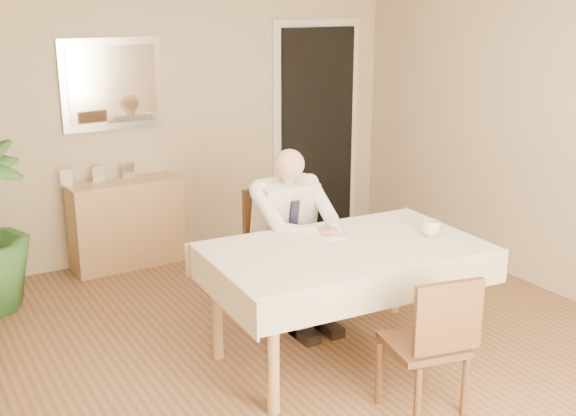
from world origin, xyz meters
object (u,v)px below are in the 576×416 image
dining_table (344,259)px  sideboard (127,224)px  coffee_mug (430,228)px  chair_far (276,242)px  seated_man (296,230)px  chair_near (433,339)px

dining_table → sideboard: bearing=109.6°
coffee_mug → sideboard: size_ratio=0.14×
chair_far → seated_man: size_ratio=0.74×
coffee_mug → dining_table: bearing=169.3°
chair_near → dining_table: bearing=102.5°
chair_near → sideboard: chair_near is taller
chair_far → dining_table: bearing=-94.3°
dining_table → seated_man: seated_man is taller
chair_far → sideboard: chair_far is taller
chair_far → chair_near: size_ratio=1.10×
chair_far → coffee_mug: chair_far is taller
dining_table → chair_far: (0.00, 0.88, -0.15)m
chair_far → coffee_mug: (0.60, -1.00, 0.29)m
chair_near → seated_man: seated_man is taller
chair_far → coffee_mug: size_ratio=7.09×
dining_table → chair_far: 0.90m
dining_table → chair_near: size_ratio=2.11×
dining_table → sideboard: 2.41m
chair_far → sideboard: (-0.68, 1.41, -0.14)m
chair_far → chair_near: (0.02, -1.71, -0.05)m
coffee_mug → chair_near: bearing=-128.9°
dining_table → sideboard: same height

